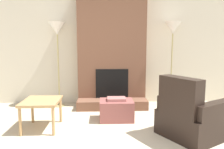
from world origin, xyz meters
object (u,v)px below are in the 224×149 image
at_px(ottoman, 116,110).
at_px(floor_lamp_right, 173,31).
at_px(armchair, 194,118).
at_px(side_table, 41,104).
at_px(floor_lamp_left, 57,32).

distance_m(ottoman, floor_lamp_right, 2.15).
relative_size(armchair, side_table, 1.93).
xyz_separation_m(ottoman, floor_lamp_right, (1.28, 0.94, 1.45)).
bearing_deg(floor_lamp_left, floor_lamp_right, 0.00).
distance_m(side_table, floor_lamp_right, 3.08).
bearing_deg(side_table, floor_lamp_right, 27.27).
relative_size(armchair, floor_lamp_left, 0.69).
bearing_deg(armchair, side_table, 51.21).
xyz_separation_m(ottoman, floor_lamp_left, (-1.21, 0.94, 1.43)).
height_order(armchair, floor_lamp_left, floor_lamp_left).
height_order(ottoman, floor_lamp_left, floor_lamp_left).
bearing_deg(floor_lamp_left, side_table, -91.16).
bearing_deg(floor_lamp_right, armchair, -95.84).
distance_m(armchair, floor_lamp_right, 2.17).
distance_m(armchair, side_table, 2.38).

